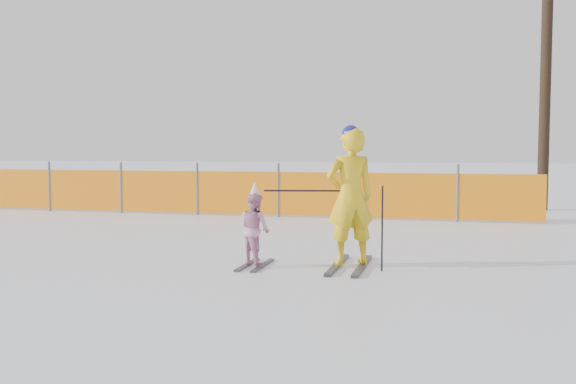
# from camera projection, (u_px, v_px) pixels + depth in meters

# --- Properties ---
(ground) EXTENTS (120.00, 120.00, 0.00)m
(ground) POSITION_uv_depth(u_px,v_px,m) (279.00, 271.00, 8.41)
(ground) COLOR white
(ground) RESTS_ON ground
(adult) EXTENTS (0.79, 1.53, 1.91)m
(adult) POSITION_uv_depth(u_px,v_px,m) (350.00, 197.00, 8.60)
(adult) COLOR black
(adult) RESTS_ON ground
(child) EXTENTS (0.60, 0.95, 1.15)m
(child) POSITION_uv_depth(u_px,v_px,m) (255.00, 228.00, 8.69)
(child) COLOR black
(child) RESTS_ON ground
(ski_poles) EXTENTS (1.60, 0.23, 1.12)m
(ski_poles) POSITION_uv_depth(u_px,v_px,m) (343.00, 210.00, 8.47)
(ski_poles) COLOR black
(ski_poles) RESTS_ON ground
(safety_fence) EXTENTS (17.83, 0.06, 1.25)m
(safety_fence) POSITION_uv_depth(u_px,v_px,m) (152.00, 191.00, 15.55)
(safety_fence) COLOR #595960
(safety_fence) RESTS_ON ground
(tree_trunks) EXTENTS (1.86, 1.58, 5.92)m
(tree_trunks) POSITION_uv_depth(u_px,v_px,m) (568.00, 97.00, 16.68)
(tree_trunks) COLOR black
(tree_trunks) RESTS_ON ground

